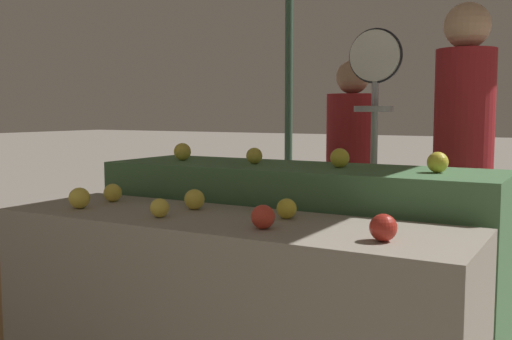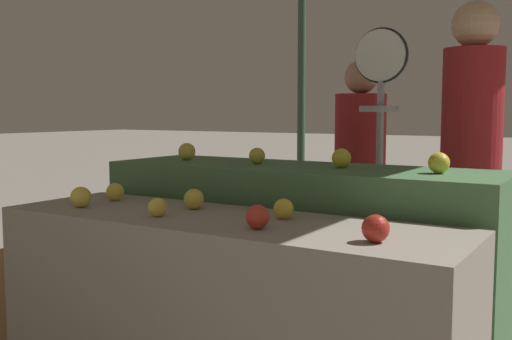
{
  "view_description": "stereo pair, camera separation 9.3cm",
  "coord_description": "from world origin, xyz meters",
  "px_view_note": "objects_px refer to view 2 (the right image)",
  "views": [
    {
      "loc": [
        1.17,
        -1.82,
        1.25
      ],
      "look_at": [
        -0.04,
        0.3,
        1.02
      ],
      "focal_mm": 42.0,
      "sensor_mm": 36.0,
      "label": 1
    },
    {
      "loc": [
        1.25,
        -1.78,
        1.25
      ],
      "look_at": [
        -0.04,
        0.3,
        1.02
      ],
      "focal_mm": 42.0,
      "sensor_mm": 36.0,
      "label": 2
    }
  ],
  "objects_px": {
    "produce_scale": "(380,118)",
    "wooden_crate_side": "(55,297)",
    "person_vendor_at_scale": "(471,145)",
    "person_customer_left": "(360,167)"
  },
  "relations": [
    {
      "from": "wooden_crate_side",
      "to": "produce_scale",
      "type": "bearing_deg",
      "value": 29.11
    },
    {
      "from": "produce_scale",
      "to": "person_vendor_at_scale",
      "type": "bearing_deg",
      "value": 38.31
    },
    {
      "from": "person_vendor_at_scale",
      "to": "wooden_crate_side",
      "type": "xyz_separation_m",
      "value": [
        -1.89,
        -1.14,
        -0.82
      ]
    },
    {
      "from": "produce_scale",
      "to": "wooden_crate_side",
      "type": "distance_m",
      "value": 1.97
    },
    {
      "from": "person_customer_left",
      "to": "wooden_crate_side",
      "type": "relative_size",
      "value": 3.02
    },
    {
      "from": "person_vendor_at_scale",
      "to": "person_customer_left",
      "type": "relative_size",
      "value": 1.16
    },
    {
      "from": "wooden_crate_side",
      "to": "person_vendor_at_scale",
      "type": "bearing_deg",
      "value": 31.17
    },
    {
      "from": "person_vendor_at_scale",
      "to": "person_customer_left",
      "type": "height_order",
      "value": "person_vendor_at_scale"
    },
    {
      "from": "produce_scale",
      "to": "wooden_crate_side",
      "type": "xyz_separation_m",
      "value": [
        -1.5,
        -0.84,
        -0.96
      ]
    },
    {
      "from": "person_customer_left",
      "to": "wooden_crate_side",
      "type": "distance_m",
      "value": 1.94
    }
  ]
}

